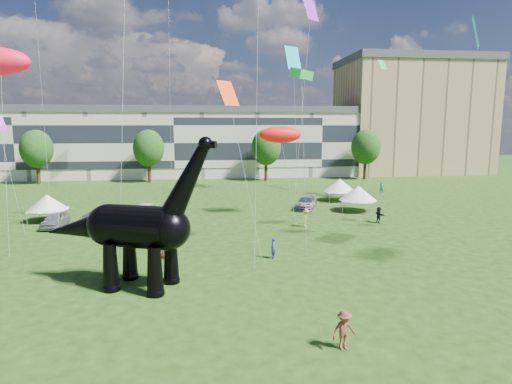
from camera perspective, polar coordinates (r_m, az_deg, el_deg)
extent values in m
plane|color=#16330C|center=(23.06, -0.33, -15.53)|extent=(220.00, 220.00, 0.00)
cube|color=beige|center=(83.16, -10.58, 6.24)|extent=(78.00, 11.00, 12.00)
cube|color=tan|center=(95.74, 19.89, 9.18)|extent=(28.00, 18.00, 22.00)
cylinder|color=#382314|center=(79.31, -27.02, 2.12)|extent=(0.56, 0.56, 3.20)
ellipsoid|color=#14380F|center=(78.98, -27.26, 5.52)|extent=(5.20, 5.20, 6.24)
cylinder|color=#382314|center=(74.94, -14.01, 2.48)|extent=(0.56, 0.56, 3.20)
ellipsoid|color=#14380F|center=(74.59, -14.14, 6.09)|extent=(5.20, 5.20, 6.24)
cylinder|color=#382314|center=(75.01, 1.34, 2.75)|extent=(0.56, 0.56, 3.20)
ellipsoid|color=#14380F|center=(74.66, 1.35, 6.35)|extent=(5.20, 5.20, 6.24)
cylinder|color=#382314|center=(79.51, 14.31, 2.82)|extent=(0.56, 0.56, 3.20)
ellipsoid|color=#14380F|center=(79.18, 14.44, 6.22)|extent=(5.20, 5.20, 6.24)
cone|color=black|center=(26.45, -18.83, -9.50)|extent=(1.26, 1.26, 2.82)
sphere|color=black|center=(26.86, -18.69, -12.02)|extent=(1.03, 1.03, 1.03)
cone|color=black|center=(28.11, -16.50, -8.30)|extent=(1.26, 1.26, 2.82)
sphere|color=black|center=(28.49, -16.39, -10.69)|extent=(1.03, 1.03, 1.03)
cone|color=black|center=(25.06, -13.33, -10.28)|extent=(1.26, 1.26, 2.82)
sphere|color=black|center=(25.49, -13.23, -12.92)|extent=(1.03, 1.03, 1.03)
cone|color=black|center=(26.81, -11.26, -8.94)|extent=(1.26, 1.26, 2.82)
sphere|color=black|center=(27.21, -11.18, -11.43)|extent=(1.03, 1.03, 1.03)
cylinder|color=black|center=(26.02, -15.39, -4.48)|extent=(4.60, 3.79, 2.54)
sphere|color=black|center=(27.05, -19.04, -4.15)|extent=(2.54, 2.54, 2.54)
sphere|color=black|center=(25.11, -11.46, -4.81)|extent=(2.44, 2.44, 2.44)
cone|color=black|center=(24.14, -9.21, 1.28)|extent=(3.81, 2.59, 4.98)
sphere|color=black|center=(23.52, -6.76, 6.41)|extent=(0.79, 0.79, 0.79)
cylinder|color=black|center=(23.43, -6.11, 6.30)|extent=(0.76, 0.62, 0.41)
cone|color=black|center=(28.21, -22.30, -4.46)|extent=(5.35, 3.63, 2.76)
imported|color=silver|center=(44.75, -25.20, -3.37)|extent=(1.87, 4.27, 1.43)
imported|color=slate|center=(44.11, -19.33, -3.19)|extent=(4.60, 3.15, 1.44)
imported|color=white|center=(46.10, -13.99, -2.44)|extent=(5.75, 4.60, 1.45)
imported|color=#595960|center=(49.90, 6.73, -1.40)|extent=(3.69, 5.32, 1.43)
cube|color=silver|center=(49.32, 13.40, -1.13)|extent=(4.30, 4.30, 0.13)
cone|color=silver|center=(49.18, 13.44, -0.12)|extent=(5.44, 5.44, 1.64)
cylinder|color=#999999|center=(48.00, 11.46, -2.06)|extent=(0.07, 0.07, 1.21)
cylinder|color=#999999|center=(47.88, 15.13, -2.22)|extent=(0.07, 0.07, 1.21)
cylinder|color=#999999|center=(51.01, 11.73, -1.43)|extent=(0.07, 0.07, 1.21)
cylinder|color=#999999|center=(50.90, 15.18, -1.58)|extent=(0.07, 0.07, 1.21)
cube|color=white|center=(55.65, 11.08, 0.03)|extent=(3.68, 3.68, 0.13)
cone|color=white|center=(55.53, 11.11, 0.91)|extent=(4.66, 4.66, 1.61)
cylinder|color=#999999|center=(54.07, 9.73, -0.82)|extent=(0.06, 0.06, 1.18)
cylinder|color=#999999|center=(54.54, 12.86, -0.83)|extent=(0.06, 0.06, 1.18)
cylinder|color=#999999|center=(57.01, 9.35, -0.31)|extent=(0.06, 0.06, 1.18)
cylinder|color=#999999|center=(57.45, 12.32, -0.33)|extent=(0.06, 0.06, 1.18)
cube|color=silver|center=(47.80, -26.01, -2.19)|extent=(3.21, 3.21, 0.12)
cone|color=silver|center=(47.66, -26.08, -1.21)|extent=(4.07, 4.07, 1.55)
cylinder|color=#999999|center=(47.16, -28.23, -3.18)|extent=(0.06, 0.06, 1.13)
cylinder|color=#999999|center=(46.06, -24.95, -3.22)|extent=(0.06, 0.06, 1.13)
cylinder|color=#999999|center=(49.75, -26.90, -2.51)|extent=(0.06, 0.06, 1.13)
cylinder|color=#999999|center=(48.72, -23.77, -2.53)|extent=(0.06, 0.06, 1.13)
imported|color=#4C3980|center=(52.59, -11.04, -0.89)|extent=(1.01, 0.73, 1.59)
imported|color=#A8362A|center=(31.90, -12.10, -7.15)|extent=(0.98, 0.93, 1.69)
imported|color=#302894|center=(31.15, 2.28, -7.46)|extent=(0.51, 0.65, 1.56)
imported|color=teal|center=(62.65, 16.43, 0.55)|extent=(0.78, 0.72, 1.80)
imported|color=#399052|center=(39.10, -20.66, -4.50)|extent=(1.05, 1.10, 1.78)
imported|color=brown|center=(19.55, 11.67, -17.60)|extent=(1.24, 0.90, 1.73)
imported|color=#999929|center=(40.84, 6.69, -3.47)|extent=(1.14, 1.29, 1.73)
imported|color=black|center=(43.99, 16.06, -2.94)|extent=(0.69, 1.56, 1.62)
ellipsoid|color=red|center=(44.99, 3.27, 7.64)|extent=(4.54, 4.52, 1.72)
cube|color=green|center=(33.35, 6.09, 15.37)|extent=(2.17, 2.33, 0.86)
plane|color=purple|center=(54.21, 7.33, 22.96)|extent=(2.71, 2.31, 2.50)
plane|color=#0CBFAC|center=(57.41, 27.23, 18.40)|extent=(2.50, 3.49, 3.44)
plane|color=green|center=(62.46, 16.51, 15.97)|extent=(1.73, 1.38, 1.33)
plane|color=#0CA6BE|center=(62.44, 4.97, 17.35)|extent=(3.41, 2.52, 3.30)
plane|color=#F93E0D|center=(33.09, -3.75, 13.03)|extent=(2.23, 2.10, 1.88)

